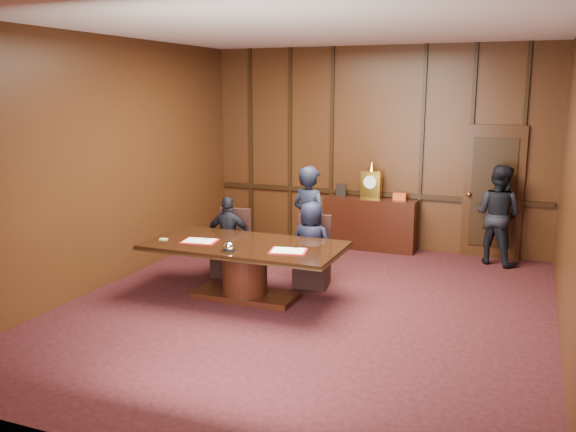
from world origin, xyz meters
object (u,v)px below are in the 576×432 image
at_px(conference_table, 245,261).
at_px(signatory_left, 229,237).
at_px(witness_left, 310,223).
at_px(witness_right, 498,215).
at_px(sideboard, 370,222).
at_px(signatory_right, 311,245).

distance_m(conference_table, signatory_left, 1.04).
relative_size(conference_table, signatory_left, 2.16).
xyz_separation_m(signatory_left, witness_left, (1.15, 0.35, 0.24)).
bearing_deg(witness_left, witness_right, -121.29).
distance_m(signatory_left, witness_right, 4.29).
height_order(sideboard, signatory_left, sideboard).
distance_m(conference_table, witness_left, 1.30).
relative_size(sideboard, conference_table, 0.61).
relative_size(signatory_right, witness_left, 0.73).
relative_size(sideboard, witness_right, 1.00).
bearing_deg(sideboard, witness_right, -4.33).
height_order(signatory_left, signatory_right, signatory_right).
xyz_separation_m(signatory_right, witness_left, (-0.15, 0.35, 0.23)).
relative_size(conference_table, witness_right, 1.63).
height_order(conference_table, signatory_left, signatory_left).
height_order(sideboard, witness_right, witness_right).
bearing_deg(witness_right, conference_table, 69.29).
bearing_deg(witness_left, sideboard, -79.07).
relative_size(signatory_left, witness_right, 0.76).
xyz_separation_m(conference_table, witness_right, (3.02, 3.02, 0.29)).
bearing_deg(signatory_right, witness_right, -135.05).
bearing_deg(conference_table, signatory_right, 50.91).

